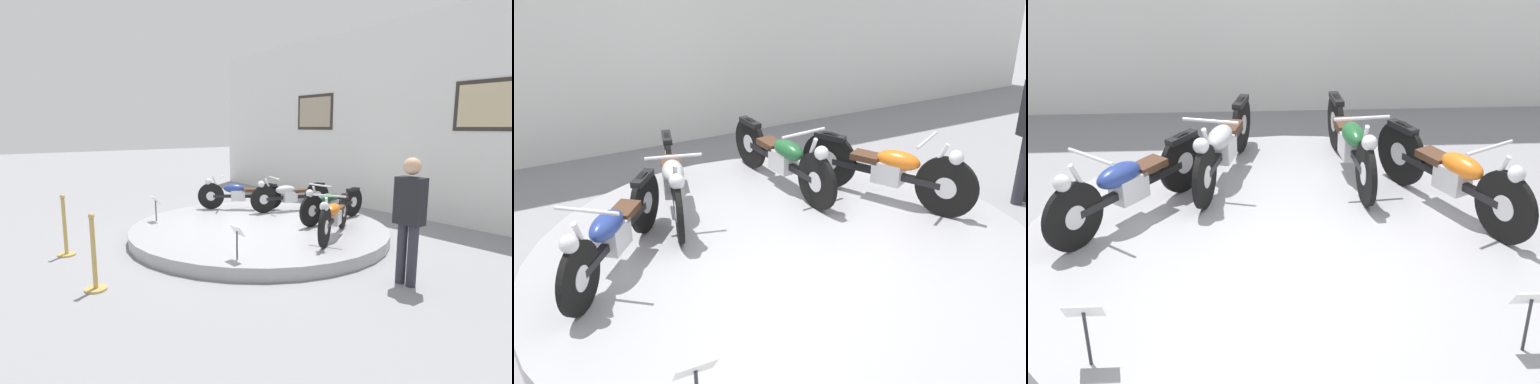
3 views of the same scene
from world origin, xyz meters
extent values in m
plane|color=gray|center=(0.00, 0.00, 0.00)|extent=(60.00, 60.00, 0.00)
cylinder|color=#99999E|center=(0.00, 0.00, 0.10)|extent=(4.89, 4.89, 0.21)
cube|color=silver|center=(0.00, 3.93, 2.28)|extent=(14.00, 0.20, 4.57)
cube|color=#2D2823|center=(-2.40, 3.82, 2.51)|extent=(1.40, 0.02, 1.00)
cube|color=tan|center=(-2.40, 3.81, 2.51)|extent=(1.24, 0.02, 0.84)
cube|color=#2D2823|center=(2.40, 3.82, 2.51)|extent=(1.40, 0.02, 1.00)
cube|color=#C6B289|center=(2.40, 3.81, 2.51)|extent=(1.24, 0.02, 0.84)
cylinder|color=black|center=(-1.87, 0.02, 0.51)|extent=(0.42, 0.51, 0.61)
cylinder|color=silver|center=(-1.87, 0.02, 0.51)|extent=(0.18, 0.21, 0.21)
cylinder|color=black|center=(-1.04, 1.08, 0.51)|extent=(0.42, 0.51, 0.61)
cylinder|color=silver|center=(-1.04, 1.08, 0.51)|extent=(0.18, 0.21, 0.21)
cube|color=black|center=(-1.46, 0.55, 0.51)|extent=(0.83, 1.02, 0.07)
cube|color=silver|center=(-1.48, 0.52, 0.53)|extent=(0.36, 0.38, 0.24)
ellipsoid|color=navy|center=(-1.54, 0.44, 0.69)|extent=(0.47, 0.51, 0.20)
cube|color=#472D1E|center=(-1.32, 0.73, 0.65)|extent=(0.36, 0.38, 0.07)
cube|color=black|center=(-1.04, 1.08, 0.77)|extent=(0.30, 0.34, 0.06)
cylinder|color=silver|center=(-1.78, 0.14, 0.71)|extent=(0.19, 0.22, 0.54)
cylinder|color=silver|center=(-1.71, 0.23, 0.97)|extent=(0.44, 0.36, 0.03)
sphere|color=silver|center=(-1.91, -0.02, 0.85)|extent=(0.15, 0.15, 0.15)
cylinder|color=black|center=(-0.81, 0.74, 0.52)|extent=(0.21, 0.61, 0.61)
cylinder|color=silver|center=(-0.81, 0.74, 0.52)|extent=(0.12, 0.22, 0.21)
cylinder|color=black|center=(-0.47, 2.05, 0.52)|extent=(0.21, 0.61, 0.61)
cylinder|color=silver|center=(-0.47, 2.05, 0.52)|extent=(0.12, 0.22, 0.21)
cube|color=black|center=(-0.64, 1.40, 0.52)|extent=(0.38, 1.22, 0.07)
cube|color=silver|center=(-0.65, 1.36, 0.54)|extent=(0.27, 0.36, 0.24)
ellipsoid|color=#B2B5BA|center=(-0.68, 1.26, 0.70)|extent=(0.33, 0.52, 0.20)
cube|color=#472D1E|center=(-0.59, 1.61, 0.66)|extent=(0.27, 0.36, 0.07)
cube|color=black|center=(-0.47, 2.05, 0.78)|extent=(0.19, 0.37, 0.06)
cylinder|color=silver|center=(-0.77, 0.89, 0.72)|extent=(0.10, 0.25, 0.54)
cylinder|color=silver|center=(-0.75, 0.99, 0.98)|extent=(0.53, 0.17, 0.03)
sphere|color=silver|center=(-0.82, 0.68, 0.86)|extent=(0.15, 0.15, 0.15)
cylinder|color=black|center=(0.71, 0.73, 0.52)|extent=(0.12, 0.63, 0.62)
cylinder|color=silver|center=(0.71, 0.73, 0.52)|extent=(0.09, 0.22, 0.22)
cylinder|color=black|center=(0.57, 2.07, 0.52)|extent=(0.12, 0.63, 0.62)
cylinder|color=silver|center=(0.57, 2.07, 0.52)|extent=(0.09, 0.22, 0.22)
cube|color=black|center=(0.64, 1.40, 0.52)|extent=(0.19, 1.24, 0.07)
cube|color=silver|center=(0.65, 1.36, 0.54)|extent=(0.23, 0.34, 0.24)
ellipsoid|color=#1E562D|center=(0.66, 1.26, 0.70)|extent=(0.27, 0.50, 0.20)
cube|color=#472D1E|center=(0.62, 1.62, 0.66)|extent=(0.23, 0.34, 0.07)
cube|color=black|center=(0.57, 2.07, 0.79)|extent=(0.14, 0.37, 0.06)
cylinder|color=silver|center=(0.69, 0.87, 0.72)|extent=(0.07, 0.25, 0.54)
cylinder|color=silver|center=(0.68, 0.98, 0.98)|extent=(0.54, 0.09, 0.03)
sphere|color=silver|center=(0.71, 0.67, 0.86)|extent=(0.15, 0.15, 0.15)
cylinder|color=black|center=(1.79, -0.03, 0.54)|extent=(0.37, 0.60, 0.66)
cylinder|color=silver|center=(1.79, -0.03, 0.54)|extent=(0.17, 0.23, 0.23)
cylinder|color=black|center=(1.12, 1.14, 0.54)|extent=(0.37, 0.60, 0.66)
cylinder|color=silver|center=(1.12, 1.14, 0.54)|extent=(0.17, 0.23, 0.23)
cube|color=black|center=(1.46, 0.55, 0.54)|extent=(0.68, 1.11, 0.07)
cube|color=silver|center=(1.47, 0.52, 0.56)|extent=(0.33, 0.38, 0.24)
ellipsoid|color=#D16619|center=(1.52, 0.43, 0.72)|extent=(0.43, 0.53, 0.20)
cube|color=#472D1E|center=(1.35, 0.74, 0.68)|extent=(0.33, 0.38, 0.07)
cube|color=black|center=(1.12, 1.14, 0.82)|extent=(0.27, 0.36, 0.06)
cylinder|color=silver|center=(1.72, 0.10, 0.74)|extent=(0.16, 0.24, 0.54)
cylinder|color=silver|center=(1.66, 0.19, 1.00)|extent=(0.48, 0.30, 0.03)
sphere|color=silver|center=(1.82, -0.08, 0.88)|extent=(0.15, 0.15, 0.15)
cylinder|color=#333338|center=(-1.48, -1.48, 0.42)|extent=(0.02, 0.02, 0.42)
cube|color=white|center=(-1.48, -1.48, 0.64)|extent=(0.26, 0.11, 0.15)
cylinder|color=#333338|center=(1.48, -1.48, 0.42)|extent=(0.02, 0.02, 0.42)
cube|color=white|center=(1.48, -1.48, 0.64)|extent=(0.26, 0.11, 0.15)
cylinder|color=#2D2D38|center=(3.07, 0.11, 0.42)|extent=(0.13, 0.13, 0.83)
cylinder|color=#2D2D38|center=(3.23, 0.11, 0.42)|extent=(0.13, 0.13, 0.83)
cube|color=black|center=(3.15, 0.11, 1.14)|extent=(0.36, 0.22, 0.62)
sphere|color=tan|center=(3.15, 0.11, 1.60)|extent=(0.23, 0.23, 0.23)
cylinder|color=tan|center=(-0.88, -3.29, 0.01)|extent=(0.28, 0.28, 0.03)
cylinder|color=tan|center=(-0.88, -3.29, 0.47)|extent=(0.06, 0.06, 0.95)
sphere|color=tan|center=(-0.88, -3.29, 0.98)|extent=(0.08, 0.08, 0.08)
cylinder|color=tan|center=(0.88, -3.29, 0.01)|extent=(0.28, 0.28, 0.03)
cylinder|color=tan|center=(0.88, -3.29, 0.47)|extent=(0.06, 0.06, 0.95)
sphere|color=tan|center=(0.88, -3.29, 0.98)|extent=(0.08, 0.08, 0.08)
camera|label=1|loc=(6.07, -4.53, 2.10)|focal=28.00mm
camera|label=2|loc=(-2.34, -4.13, 3.11)|focal=42.00mm
camera|label=3|loc=(-0.36, -5.28, 3.42)|focal=50.00mm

